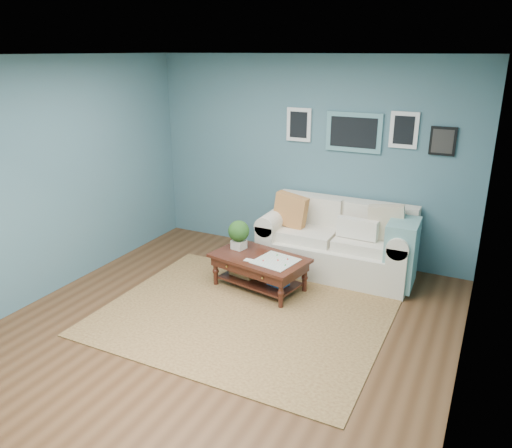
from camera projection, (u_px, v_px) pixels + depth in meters
The scene contains 4 objects.
room_shell at pixel (218, 206), 4.67m from camera, with size 5.00×5.02×2.70m.
area_rug at pixel (243, 315), 5.43m from camera, with size 2.99×2.39×0.01m, color brown.
loveseat at pixel (344, 243), 6.37m from camera, with size 1.96×0.89×1.01m.
coffee_table at pixel (256, 261), 5.99m from camera, with size 1.22×0.85×0.78m.
Camera 1 is at (2.31, -3.79, 2.74)m, focal length 35.00 mm.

